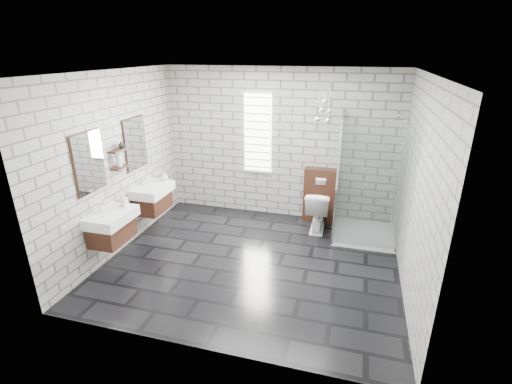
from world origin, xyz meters
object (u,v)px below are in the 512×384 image
at_px(vanity_right, 150,191).
at_px(cistern_panel, 320,195).
at_px(vanity_left, 109,218).
at_px(toilet, 318,210).
at_px(shower_enclosure, 360,211).

height_order(vanity_right, cistern_panel, vanity_right).
bearing_deg(vanity_left, cistern_panel, 40.53).
height_order(vanity_left, cistern_panel, vanity_left).
height_order(cistern_panel, toilet, cistern_panel).
distance_m(vanity_right, shower_enclosure, 3.49).
xyz_separation_m(vanity_right, cistern_panel, (2.71, 1.20, -0.26)).
bearing_deg(vanity_right, toilet, 17.47).
bearing_deg(vanity_right, vanity_left, -90.00).
distance_m(cistern_panel, toilet, 0.38).
bearing_deg(vanity_right, shower_enclosure, 11.35).
relative_size(vanity_right, shower_enclosure, 0.77).
bearing_deg(shower_enclosure, toilet, 166.54).
bearing_deg(vanity_left, vanity_right, 90.00).
bearing_deg(vanity_left, shower_enclosure, 27.81).
xyz_separation_m(vanity_left, toilet, (2.71, 1.97, -0.40)).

